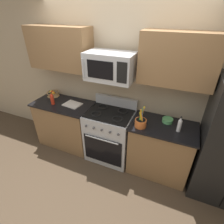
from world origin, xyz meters
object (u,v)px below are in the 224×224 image
object	(u,v)px
utensil_crock	(141,122)
cutting_board	(72,104)
bottle_hot_sauce	(52,99)
bottle_vinegar	(180,125)
prep_bowl	(168,120)
fruit_basket	(53,94)
microwave	(110,66)
range_oven	(110,135)

from	to	relation	value
utensil_crock	cutting_board	xyz separation A→B (m)	(-1.28, 0.17, -0.07)
cutting_board	bottle_hot_sauce	world-z (taller)	bottle_hot_sauce
bottle_vinegar	prep_bowl	distance (m)	0.26
fruit_basket	cutting_board	xyz separation A→B (m)	(0.56, -0.16, -0.04)
microwave	fruit_basket	size ratio (longest dim) A/B	2.93
range_oven	microwave	bearing A→B (deg)	90.09
prep_bowl	microwave	bearing A→B (deg)	-173.85
bottle_hot_sauce	utensil_crock	bearing A→B (deg)	-1.86
microwave	bottle_vinegar	size ratio (longest dim) A/B	2.92
range_oven	bottle_hot_sauce	size ratio (longest dim) A/B	4.79
utensil_crock	bottle_hot_sauce	xyz separation A→B (m)	(-1.62, 0.05, 0.03)
range_oven	prep_bowl	size ratio (longest dim) A/B	6.75
fruit_basket	bottle_vinegar	world-z (taller)	bottle_vinegar
bottle_vinegar	fruit_basket	bearing A→B (deg)	174.47
utensil_crock	cutting_board	world-z (taller)	utensil_crock
cutting_board	prep_bowl	xyz separation A→B (m)	(1.63, 0.11, 0.02)
cutting_board	bottle_vinegar	world-z (taller)	bottle_vinegar
fruit_basket	prep_bowl	distance (m)	2.18
fruit_basket	microwave	bearing A→B (deg)	-6.63
utensil_crock	bottle_vinegar	world-z (taller)	utensil_crock
fruit_basket	prep_bowl	world-z (taller)	fruit_basket
utensil_crock	cutting_board	distance (m)	1.29
range_oven	bottle_hot_sauce	distance (m)	1.20
fruit_basket	cutting_board	bearing A→B (deg)	-16.25
cutting_board	bottle_hot_sauce	xyz separation A→B (m)	(-0.34, -0.11, 0.10)
microwave	cutting_board	xyz separation A→B (m)	(-0.73, -0.01, -0.76)
prep_bowl	bottle_hot_sauce	bearing A→B (deg)	-173.55
range_oven	prep_bowl	xyz separation A→B (m)	(0.90, 0.12, 0.47)
utensil_crock	prep_bowl	distance (m)	0.44
microwave	prep_bowl	xyz separation A→B (m)	(0.90, 0.10, -0.74)
microwave	bottle_hot_sauce	distance (m)	1.26
microwave	bottle_vinegar	xyz separation A→B (m)	(1.07, -0.08, -0.66)
range_oven	utensil_crock	bearing A→B (deg)	-15.43
cutting_board	prep_bowl	distance (m)	1.63
cutting_board	bottle_vinegar	distance (m)	1.80
range_oven	cutting_board	distance (m)	0.86
cutting_board	bottle_vinegar	bearing A→B (deg)	-2.10
microwave	prep_bowl	bearing A→B (deg)	6.15
fruit_basket	bottle_vinegar	distance (m)	2.37
prep_bowl	utensil_crock	bearing A→B (deg)	-141.58
bottle_hot_sauce	range_oven	bearing A→B (deg)	5.32
fruit_basket	bottle_hot_sauce	world-z (taller)	bottle_hot_sauce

